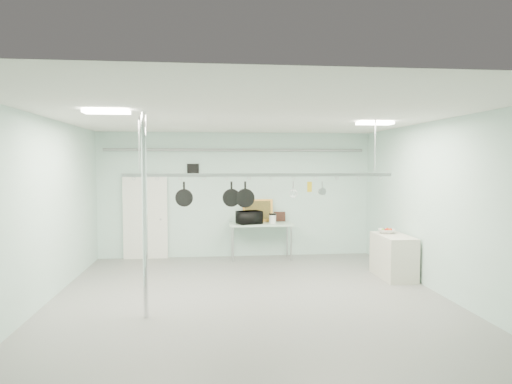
{
  "coord_description": "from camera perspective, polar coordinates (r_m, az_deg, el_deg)",
  "views": [
    {
      "loc": [
        -0.73,
        -7.73,
        2.39
      ],
      "look_at": [
        0.2,
        1.0,
        1.85
      ],
      "focal_mm": 32.0,
      "sensor_mm": 36.0,
      "label": 1
    }
  ],
  "objects": [
    {
      "name": "skillet_left",
      "position": [
        8.06,
        -8.99,
        -0.19
      ],
      "size": [
        0.31,
        0.09,
        0.42
      ],
      "primitive_type": null,
      "rotation": [
        0.0,
        0.0,
        -0.1
      ],
      "color": "black",
      "rests_on": "pot_rack"
    },
    {
      "name": "door",
      "position": [
        11.86,
        -13.65,
        -3.09
      ],
      "size": [
        1.1,
        0.1,
        2.2
      ],
      "primitive_type": "cube",
      "color": "silver",
      "rests_on": "floor"
    },
    {
      "name": "side_cabinet",
      "position": [
        10.11,
        16.79,
        -7.71
      ],
      "size": [
        0.6,
        1.2,
        0.9
      ],
      "primitive_type": "cube",
      "color": "beige",
      "rests_on": "floor"
    },
    {
      "name": "fruit_bowl",
      "position": [
        10.27,
        16.03,
        -4.73
      ],
      "size": [
        0.45,
        0.45,
        0.09
      ],
      "primitive_type": "imported",
      "rotation": [
        0.0,
        0.0,
        -0.31
      ],
      "color": "silver",
      "rests_on": "side_cabinet"
    },
    {
      "name": "grater",
      "position": [
        8.25,
        6.71,
        0.64
      ],
      "size": [
        0.08,
        0.04,
        0.2
      ],
      "primitive_type": null,
      "rotation": [
        0.0,
        0.0,
        -0.36
      ],
      "color": "gold",
      "rests_on": "pot_rack"
    },
    {
      "name": "skillet_right",
      "position": [
        8.08,
        -1.37,
        -0.24
      ],
      "size": [
        0.33,
        0.06,
        0.44
      ],
      "primitive_type": null,
      "rotation": [
        0.0,
        0.0,
        -0.0
      ],
      "color": "black",
      "rests_on": "pot_rack"
    },
    {
      "name": "microwave",
      "position": [
        11.35,
        -0.85,
        -3.2
      ],
      "size": [
        0.68,
        0.57,
        0.32
      ],
      "primitive_type": "imported",
      "rotation": [
        0.0,
        0.0,
        3.49
      ],
      "color": "black",
      "rests_on": "prep_table"
    },
    {
      "name": "light_panel_right",
      "position": [
        8.94,
        14.63,
        8.33
      ],
      "size": [
        0.65,
        0.3,
        0.05
      ],
      "primitive_type": "cube",
      "color": "white",
      "rests_on": "ceiling"
    },
    {
      "name": "pot_rack",
      "position": [
        8.09,
        0.55,
        2.36
      ],
      "size": [
        4.8,
        0.06,
        1.0
      ],
      "color": "#B7B7BC",
      "rests_on": "ceiling"
    },
    {
      "name": "wall_vent",
      "position": [
        11.71,
        -7.88,
        2.78
      ],
      "size": [
        0.3,
        0.04,
        0.3
      ],
      "primitive_type": "cube",
      "color": "black",
      "rests_on": "back_wall"
    },
    {
      "name": "right_wall",
      "position": [
        8.85,
        22.48,
        -1.89
      ],
      "size": [
        0.02,
        8.0,
        3.2
      ],
      "primitive_type": "cube",
      "color": "#A9CBBE",
      "rests_on": "floor"
    },
    {
      "name": "chrome_pole",
      "position": [
        7.24,
        -13.73,
        -2.87
      ],
      "size": [
        0.08,
        0.08,
        3.2
      ],
      "primitive_type": "cylinder",
      "color": "silver",
      "rests_on": "floor"
    },
    {
      "name": "coffee_canister",
      "position": [
        11.45,
        2.08,
        -3.41
      ],
      "size": [
        0.22,
        0.22,
        0.21
      ],
      "primitive_type": "cylinder",
      "rotation": [
        0.0,
        0.0,
        -0.36
      ],
      "color": "silver",
      "rests_on": "prep_table"
    },
    {
      "name": "skillet_mid",
      "position": [
        8.06,
        -3.09,
        -0.2
      ],
      "size": [
        0.32,
        0.11,
        0.43
      ],
      "primitive_type": null,
      "rotation": [
        0.0,
        0.0,
        0.17
      ],
      "color": "black",
      "rests_on": "pot_rack"
    },
    {
      "name": "floor",
      "position": [
        8.13,
        -0.65,
        -13.6
      ],
      "size": [
        8.0,
        8.0,
        0.0
      ],
      "primitive_type": "plane",
      "color": "gray",
      "rests_on": "ground"
    },
    {
      "name": "painting_large",
      "position": [
        11.77,
        0.21,
        -2.33
      ],
      "size": [
        0.78,
        0.15,
        0.58
      ],
      "primitive_type": "cube",
      "rotation": [
        -0.14,
        0.0,
        -0.02
      ],
      "color": "gold",
      "rests_on": "prep_table"
    },
    {
      "name": "fruit_cluster",
      "position": [
        10.26,
        16.03,
        -4.51
      ],
      "size": [
        0.24,
        0.24,
        0.09
      ],
      "primitive_type": null,
      "color": "#B01010",
      "rests_on": "fruit_bowl"
    },
    {
      "name": "back_wall",
      "position": [
        11.77,
        -2.49,
        -0.35
      ],
      "size": [
        7.0,
        0.02,
        3.2
      ],
      "primitive_type": "cube",
      "color": "#A9CBBE",
      "rests_on": "floor"
    },
    {
      "name": "ceiling",
      "position": [
        7.81,
        -0.67,
        9.38
      ],
      "size": [
        7.0,
        8.0,
        0.02
      ],
      "primitive_type": "cube",
      "color": "silver",
      "rests_on": "back_wall"
    },
    {
      "name": "whisk",
      "position": [
        8.19,
        4.69,
        0.25
      ],
      "size": [
        0.19,
        0.19,
        0.31
      ],
      "primitive_type": null,
      "rotation": [
        0.0,
        0.0,
        0.34
      ],
      "color": "silver",
      "rests_on": "pot_rack"
    },
    {
      "name": "conduit_pipe",
      "position": [
        11.66,
        -2.48,
        5.27
      ],
      "size": [
        6.6,
        0.07,
        0.07
      ],
      "primitive_type": "cylinder",
      "rotation": [
        0.0,
        1.57,
        0.0
      ],
      "color": "gray",
      "rests_on": "back_wall"
    },
    {
      "name": "saucepan",
      "position": [
        8.3,
        8.27,
        0.51
      ],
      "size": [
        0.15,
        0.13,
        0.25
      ],
      "primitive_type": null,
      "rotation": [
        0.0,
        0.0,
        0.35
      ],
      "color": "#B1B1B6",
      "rests_on": "pot_rack"
    },
    {
      "name": "painting_small",
      "position": [
        11.86,
        2.97,
        -3.09
      ],
      "size": [
        0.3,
        0.09,
        0.25
      ],
      "primitive_type": "cube",
      "rotation": [
        -0.17,
        0.0,
        -0.03
      ],
      "color": "black",
      "rests_on": "prep_table"
    },
    {
      "name": "prep_table",
      "position": [
        11.52,
        0.63,
        -4.27
      ],
      "size": [
        1.6,
        0.7,
        0.91
      ],
      "color": "#B5D5BD",
      "rests_on": "floor"
    },
    {
      "name": "light_panel_left",
      "position": [
        7.13,
        -18.17,
        9.52
      ],
      "size": [
        0.65,
        0.3,
        0.05
      ],
      "primitive_type": "cube",
      "color": "white",
      "rests_on": "ceiling"
    }
  ]
}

